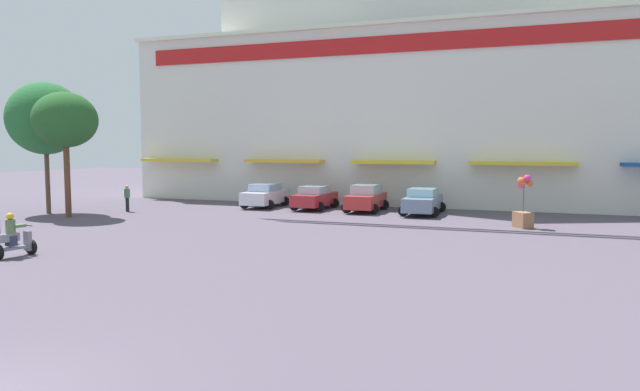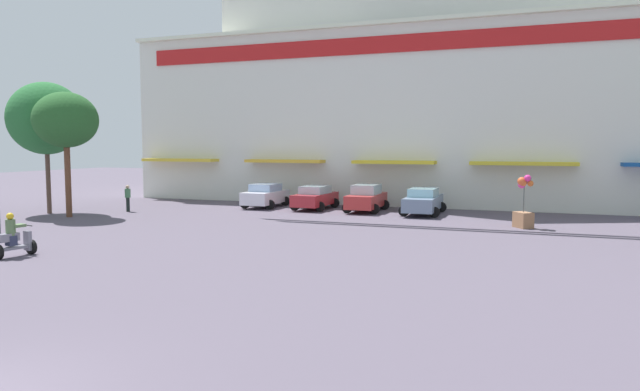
# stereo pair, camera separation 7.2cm
# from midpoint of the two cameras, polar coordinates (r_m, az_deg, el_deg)

# --- Properties ---
(ground_plane) EXTENTS (128.00, 128.00, 0.00)m
(ground_plane) POSITION_cam_midpoint_polar(r_m,az_deg,el_deg) (20.90, -2.97, -5.83)
(ground_plane) COLOR #564C5B
(colonial_building) EXTENTS (38.73, 18.98, 20.42)m
(colonial_building) POSITION_cam_midpoint_polar(r_m,az_deg,el_deg) (43.84, 9.57, 11.68)
(colonial_building) COLOR silver
(colonial_building) RESTS_ON ground
(plaza_tree_0) EXTENTS (4.45, 3.94, 7.52)m
(plaza_tree_0) POSITION_cam_midpoint_polar(r_m,az_deg,el_deg) (36.54, -25.68, 6.90)
(plaza_tree_0) COLOR brown
(plaza_tree_0) RESTS_ON ground
(plaza_tree_2) EXTENTS (3.36, 3.46, 6.81)m
(plaza_tree_2) POSITION_cam_midpoint_polar(r_m,az_deg,el_deg) (34.24, -24.03, 6.82)
(plaza_tree_2) COLOR brown
(plaza_tree_2) RESTS_ON ground
(parked_car_0) EXTENTS (2.33, 3.92, 1.50)m
(parked_car_0) POSITION_cam_midpoint_polar(r_m,az_deg,el_deg) (36.65, -5.53, 0.02)
(parked_car_0) COLOR white
(parked_car_0) RESTS_ON ground
(parked_car_1) EXTENTS (2.33, 4.02, 1.44)m
(parked_car_1) POSITION_cam_midpoint_polar(r_m,az_deg,el_deg) (35.38, -0.59, -0.18)
(parked_car_1) COLOR #AD272E
(parked_car_1) RESTS_ON ground
(parked_car_2) EXTENTS (2.25, 4.00, 1.61)m
(parked_car_2) POSITION_cam_midpoint_polar(r_m,az_deg,el_deg) (34.23, 4.52, -0.26)
(parked_car_2) COLOR #B72F2E
(parked_car_2) RESTS_ON ground
(parked_car_3) EXTENTS (2.30, 4.42, 1.49)m
(parked_car_3) POSITION_cam_midpoint_polar(r_m,az_deg,el_deg) (33.25, 10.12, -0.54)
(parked_car_3) COLOR slate
(parked_car_3) RESTS_ON ground
(scooter_rider_4) EXTENTS (0.77, 1.43, 1.58)m
(scooter_rider_4) POSITION_cam_midpoint_polar(r_m,az_deg,el_deg) (22.93, -28.20, -3.80)
(scooter_rider_4) COLOR black
(scooter_rider_4) RESTS_ON ground
(pedestrian_1) EXTENTS (0.47, 0.47, 1.58)m
(pedestrian_1) POSITION_cam_midpoint_polar(r_m,az_deg,el_deg) (35.89, -18.65, -0.09)
(pedestrian_1) COLOR black
(pedestrian_1) RESTS_ON ground
(balloon_vendor_cart) EXTENTS (1.01, 1.08, 2.55)m
(balloon_vendor_cart) POSITION_cam_midpoint_polar(r_m,az_deg,el_deg) (29.00, 19.47, -0.88)
(balloon_vendor_cart) COLOR #9C6D4B
(balloon_vendor_cart) RESTS_ON ground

